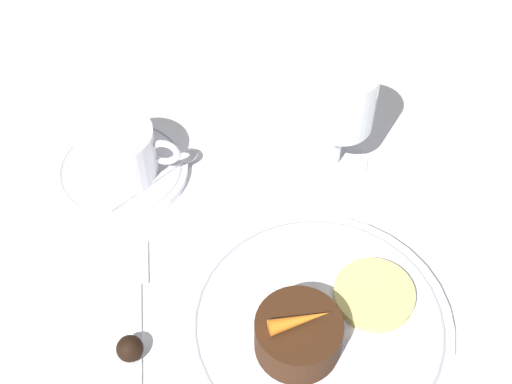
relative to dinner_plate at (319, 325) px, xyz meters
The scene contains 11 objects.
ground_plane 0.03m from the dinner_plate, 106.58° to the left, with size 3.00×3.00×0.00m, color white.
dinner_plate is the anchor object (origin of this frame).
saucer 0.28m from the dinner_plate, 141.61° to the left, with size 0.15×0.15×0.01m.
coffee_cup 0.28m from the dinner_plate, 141.94° to the left, with size 0.11×0.08×0.06m.
spoon 0.24m from the dinner_plate, 135.47° to the left, with size 0.09×0.10×0.00m.
wine_glass 0.23m from the dinner_plate, 85.97° to the left, with size 0.07×0.07×0.13m.
fork 0.18m from the dinner_plate, behind, with size 0.05×0.18×0.01m.
dessert_cake 0.04m from the dinner_plate, 127.49° to the right, with size 0.08×0.08×0.04m.
carrot_garnish 0.06m from the dinner_plate, 127.49° to the right, with size 0.06×0.03×0.01m.
pineapple_slice 0.06m from the dinner_plate, 28.11° to the left, with size 0.08×0.08×0.01m.
chocolate_truffle 0.17m from the dinner_plate, 166.92° to the right, with size 0.02×0.02×0.02m.
Camera 1 is at (-0.03, -0.35, 0.60)m, focal length 50.00 mm.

